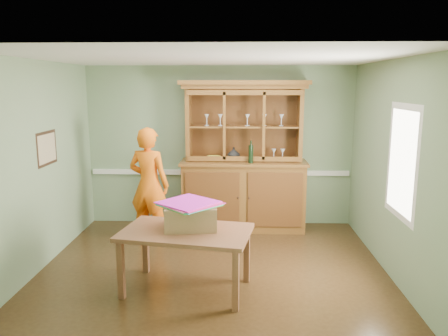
{
  "coord_description": "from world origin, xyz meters",
  "views": [
    {
      "loc": [
        0.34,
        -5.38,
        2.39
      ],
      "look_at": [
        0.13,
        0.4,
        1.28
      ],
      "focal_mm": 35.0,
      "sensor_mm": 36.0,
      "label": 1
    }
  ],
  "objects_px": {
    "china_hutch": "(243,178)",
    "cardboard_box": "(191,216)",
    "dining_table": "(186,237)",
    "person": "(149,185)"
  },
  "relations": [
    {
      "from": "cardboard_box",
      "to": "dining_table",
      "type": "bearing_deg",
      "value": -112.74
    },
    {
      "from": "china_hutch",
      "to": "person",
      "type": "bearing_deg",
      "value": -156.1
    },
    {
      "from": "dining_table",
      "to": "person",
      "type": "bearing_deg",
      "value": 124.86
    },
    {
      "from": "dining_table",
      "to": "china_hutch",
      "type": "bearing_deg",
      "value": 83.76
    },
    {
      "from": "person",
      "to": "cardboard_box",
      "type": "bearing_deg",
      "value": 133.62
    },
    {
      "from": "cardboard_box",
      "to": "person",
      "type": "distance_m",
      "value": 1.76
    },
    {
      "from": "china_hutch",
      "to": "dining_table",
      "type": "xyz_separation_m",
      "value": [
        -0.68,
        -2.31,
        -0.21
      ]
    },
    {
      "from": "china_hutch",
      "to": "cardboard_box",
      "type": "height_order",
      "value": "china_hutch"
    },
    {
      "from": "china_hutch",
      "to": "cardboard_box",
      "type": "relative_size",
      "value": 4.15
    },
    {
      "from": "china_hutch",
      "to": "cardboard_box",
      "type": "bearing_deg",
      "value": -106.06
    }
  ]
}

